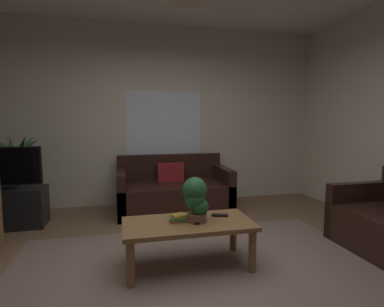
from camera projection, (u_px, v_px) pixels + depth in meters
name	position (u px, v px, depth m)	size (l,w,h in m)	color
floor	(200.00, 275.00, 2.70)	(5.26, 4.97, 0.02)	brown
rug	(206.00, 286.00, 2.50)	(3.42, 2.74, 0.01)	gray
wall_back	(161.00, 116.00, 4.98)	(5.38, 0.06, 2.87)	beige
window_pane	(164.00, 126.00, 4.97)	(1.22, 0.01, 1.14)	white
couch_under_window	(174.00, 192.00, 4.61)	(1.66, 0.89, 0.82)	black
coffee_table	(188.00, 229.00, 2.81)	(1.19, 0.59, 0.43)	olive
book_on_table_0	(179.00, 220.00, 2.81)	(0.15, 0.12, 0.02)	#99663F
book_on_table_1	(178.00, 218.00, 2.80)	(0.15, 0.11, 0.02)	#387247
book_on_table_2	(179.00, 216.00, 2.80)	(0.12, 0.11, 0.03)	gold
remote_on_table_0	(220.00, 215.00, 2.96)	(0.05, 0.16, 0.02)	black
remote_on_table_1	(197.00, 221.00, 2.80)	(0.05, 0.16, 0.02)	black
potted_plant_on_table	(196.00, 198.00, 2.80)	(0.24, 0.23, 0.41)	brown
tv_stand	(8.00, 208.00, 3.88)	(0.90, 0.44, 0.50)	black
tv	(4.00, 167.00, 3.80)	(0.86, 0.16, 0.54)	black
potted_palm_corner	(17.00, 178.00, 4.24)	(0.77, 0.78, 1.23)	beige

